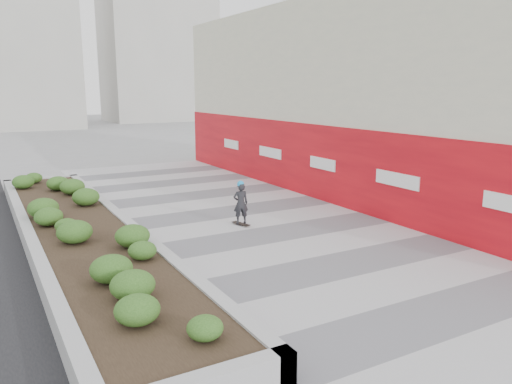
% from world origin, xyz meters
% --- Properties ---
extents(ground, '(160.00, 160.00, 0.00)m').
position_xyz_m(ground, '(0.00, 0.00, 0.00)').
color(ground, gray).
rests_on(ground, ground).
extents(walkway, '(8.00, 36.00, 0.01)m').
position_xyz_m(walkway, '(0.00, 3.00, 0.01)').
color(walkway, '#A8A8AD').
rests_on(walkway, ground).
extents(building, '(6.04, 24.08, 8.00)m').
position_xyz_m(building, '(6.98, 8.98, 3.98)').
color(building, beige).
rests_on(building, ground).
extents(planter, '(3.00, 18.00, 0.90)m').
position_xyz_m(planter, '(-5.50, 7.00, 0.42)').
color(planter, '#9E9EA0').
rests_on(planter, ground).
extents(distant_bldg_north_r, '(14.00, 10.00, 24.00)m').
position_xyz_m(distant_bldg_north_r, '(15.00, 60.00, 12.00)').
color(distant_bldg_north_r, '#ADAAA3').
rests_on(distant_bldg_north_r, ground).
extents(manhole_cover, '(0.44, 0.44, 0.01)m').
position_xyz_m(manhole_cover, '(0.50, 3.00, 0.00)').
color(manhole_cover, '#595654').
rests_on(manhole_cover, ground).
extents(skateboarder, '(0.55, 0.75, 1.49)m').
position_xyz_m(skateboarder, '(-0.56, 6.36, 0.76)').
color(skateboarder, beige).
rests_on(skateboarder, ground).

